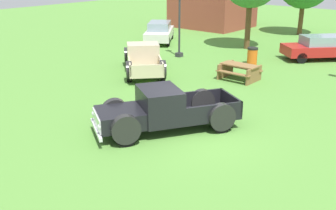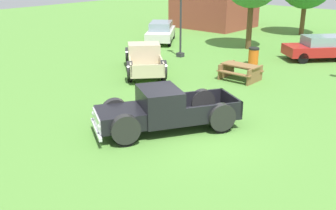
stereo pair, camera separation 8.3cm
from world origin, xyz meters
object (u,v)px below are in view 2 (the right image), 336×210
at_px(trash_can, 253,56).
at_px(sedan_distant_a, 161,32).
at_px(pickup_truck_behind_right, 144,58).
at_px(sedan_distant_b, 322,47).
at_px(pickup_truck_foreground, 158,111).
at_px(picnic_table, 240,70).
at_px(lamp_post_near, 181,22).

bearing_deg(trash_can, sedan_distant_a, 169.82).
bearing_deg(pickup_truck_behind_right, sedan_distant_b, 55.01).
relative_size(sedan_distant_a, sedan_distant_b, 1.04).
xyz_separation_m(pickup_truck_foreground, trash_can, (-2.30, 10.48, -0.24)).
bearing_deg(picnic_table, sedan_distant_a, 153.51).
bearing_deg(pickup_truck_foreground, sedan_distant_b, 89.34).
distance_m(lamp_post_near, picnic_table, 5.97).
bearing_deg(picnic_table, pickup_truck_behind_right, -158.36).
bearing_deg(pickup_truck_behind_right, lamp_post_near, 99.98).
height_order(pickup_truck_behind_right, lamp_post_near, lamp_post_near).
height_order(sedan_distant_a, lamp_post_near, lamp_post_near).
bearing_deg(lamp_post_near, sedan_distant_a, 145.94).
height_order(pickup_truck_foreground, lamp_post_near, lamp_post_near).
bearing_deg(sedan_distant_a, pickup_truck_behind_right, -54.28).
bearing_deg(pickup_truck_foreground, picnic_table, 99.33).
height_order(sedan_distant_a, sedan_distant_b, sedan_distant_a).
bearing_deg(pickup_truck_foreground, trash_can, 102.38).
distance_m(pickup_truck_foreground, sedan_distant_b, 14.08).
bearing_deg(pickup_truck_foreground, sedan_distant_a, 131.65).
bearing_deg(sedan_distant_b, picnic_table, -101.27).
height_order(pickup_truck_behind_right, sedan_distant_b, pickup_truck_behind_right).
xyz_separation_m(pickup_truck_behind_right, lamp_post_near, (-0.68, 3.84, 1.40)).
bearing_deg(sedan_distant_a, lamp_post_near, -34.06).
bearing_deg(sedan_distant_b, pickup_truck_foreground, -90.66).
distance_m(sedan_distant_b, trash_can, 4.37).
xyz_separation_m(pickup_truck_foreground, lamp_post_near, (-6.59, 9.24, 1.39)).
bearing_deg(lamp_post_near, trash_can, 16.19).
distance_m(sedan_distant_a, trash_can, 8.49).
height_order(sedan_distant_a, picnic_table, sedan_distant_a).
bearing_deg(trash_can, pickup_truck_behind_right, -125.40).
bearing_deg(sedan_distant_a, pickup_truck_foreground, -48.35).
xyz_separation_m(sedan_distant_b, lamp_post_near, (-6.76, -4.85, 1.37)).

